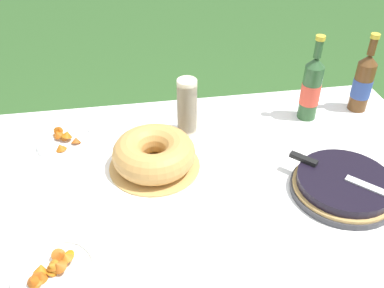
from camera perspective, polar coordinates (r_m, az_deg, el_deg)
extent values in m
cube|color=brown|center=(1.37, 2.92, -6.58)|extent=(1.61, 1.10, 0.03)
cylinder|color=brown|center=(2.02, -21.79, -6.57)|extent=(0.06, 0.06, 0.69)
cylinder|color=brown|center=(2.18, 19.40, -2.29)|extent=(0.06, 0.06, 0.69)
cube|color=white|center=(1.35, 2.94, -5.96)|extent=(1.62, 1.11, 0.00)
cube|color=white|center=(1.82, -0.64, 4.46)|extent=(1.62, 0.00, 0.10)
cylinder|color=#38383D|center=(1.41, 19.44, -5.77)|extent=(0.32, 0.32, 0.02)
cylinder|color=tan|center=(1.40, 19.56, -5.31)|extent=(0.31, 0.31, 0.01)
cylinder|color=black|center=(1.39, 19.71, -4.72)|extent=(0.29, 0.29, 0.03)
cube|color=silver|center=(1.36, 23.53, -5.68)|extent=(0.15, 0.16, 0.00)
cube|color=black|center=(1.40, 14.65, -1.92)|extent=(0.08, 0.08, 0.01)
cylinder|color=tan|center=(1.43, -4.98, -2.91)|extent=(0.30, 0.30, 0.01)
torus|color=tan|center=(1.40, -5.10, -1.23)|extent=(0.27, 0.27, 0.10)
cylinder|color=beige|center=(1.57, -0.65, 3.14)|extent=(0.07, 0.07, 0.09)
cylinder|color=beige|center=(1.56, -0.65, 3.54)|extent=(0.07, 0.07, 0.09)
cylinder|color=beige|center=(1.55, -0.65, 3.94)|extent=(0.07, 0.07, 0.09)
cylinder|color=beige|center=(1.55, -0.65, 4.35)|extent=(0.07, 0.07, 0.09)
cylinder|color=beige|center=(1.54, -0.66, 4.76)|extent=(0.07, 0.07, 0.09)
cylinder|color=beige|center=(1.53, -0.66, 5.17)|extent=(0.07, 0.07, 0.09)
cylinder|color=beige|center=(1.52, -0.66, 5.59)|extent=(0.07, 0.07, 0.09)
cylinder|color=beige|center=(1.52, -0.67, 6.01)|extent=(0.07, 0.07, 0.09)
cylinder|color=beige|center=(1.51, -0.67, 6.44)|extent=(0.07, 0.07, 0.09)
cylinder|color=beige|center=(1.51, -0.68, 6.86)|extent=(0.07, 0.07, 0.09)
torus|color=beige|center=(1.48, -0.69, 8.46)|extent=(0.07, 0.07, 0.01)
cylinder|color=#2D562D|center=(1.68, 15.50, 6.62)|extent=(0.07, 0.07, 0.22)
cylinder|color=#E54C38|center=(1.68, 15.48, 6.49)|extent=(0.07, 0.07, 0.08)
cone|color=#2D562D|center=(1.62, 16.22, 10.46)|extent=(0.07, 0.07, 0.04)
cylinder|color=#2D562D|center=(1.60, 16.52, 12.07)|extent=(0.03, 0.03, 0.06)
cylinder|color=gold|center=(1.59, 16.78, 13.40)|extent=(0.03, 0.03, 0.02)
cylinder|color=brown|center=(1.80, 21.70, 7.09)|extent=(0.07, 0.07, 0.20)
cylinder|color=#334C93|center=(1.80, 21.67, 6.98)|extent=(0.07, 0.07, 0.08)
cone|color=brown|center=(1.75, 22.56, 10.39)|extent=(0.07, 0.07, 0.04)
cylinder|color=brown|center=(1.73, 22.95, 11.88)|extent=(0.03, 0.03, 0.06)
cylinder|color=gold|center=(1.72, 23.27, 13.09)|extent=(0.03, 0.03, 0.02)
cylinder|color=white|center=(1.59, -16.47, 0.23)|extent=(0.20, 0.20, 0.01)
torus|color=white|center=(1.59, -16.52, 0.46)|extent=(0.20, 0.20, 0.01)
cone|color=#AA5717|center=(1.58, -16.65, 0.91)|extent=(0.04, 0.04, 0.03)
cone|color=#AA5E0F|center=(1.58, -16.34, 1.30)|extent=(0.05, 0.04, 0.04)
cone|color=#A74D0E|center=(1.61, -17.38, 1.86)|extent=(0.05, 0.05, 0.04)
cone|color=#B6530B|center=(1.61, -17.49, 1.43)|extent=(0.04, 0.04, 0.02)
cone|color=#A8511A|center=(1.57, -15.21, 0.51)|extent=(0.04, 0.04, 0.04)
cone|color=#B25A13|center=(1.55, -17.16, -0.39)|extent=(0.06, 0.06, 0.03)
cone|color=#B85312|center=(1.59, -17.51, 1.30)|extent=(0.05, 0.05, 0.04)
cylinder|color=white|center=(1.18, -17.93, -16.15)|extent=(0.21, 0.21, 0.01)
torus|color=white|center=(1.17, -18.01, -15.91)|extent=(0.21, 0.21, 0.01)
cone|color=#B34F11|center=(1.15, -20.58, -16.78)|extent=(0.03, 0.03, 0.03)
cone|color=orange|center=(1.16, -16.47, -14.17)|extent=(0.04, 0.04, 0.03)
cone|color=#C95B17|center=(1.16, -19.54, -16.18)|extent=(0.04, 0.05, 0.04)
cone|color=#C86B21|center=(1.18, -17.27, -13.81)|extent=(0.06, 0.06, 0.04)
cone|color=#BF710E|center=(1.18, -16.37, -14.01)|extent=(0.05, 0.05, 0.04)
cone|color=#AA5312|center=(1.16, -18.06, -14.99)|extent=(0.05, 0.05, 0.03)
cone|color=#BA6411|center=(1.17, -18.08, -15.74)|extent=(0.03, 0.03, 0.03)
cone|color=#B6671E|center=(1.16, -20.16, -16.94)|extent=(0.04, 0.04, 0.04)
cone|color=#BF5C1B|center=(1.15, -17.41, -15.17)|extent=(0.05, 0.05, 0.03)
cone|color=#AC6B18|center=(1.16, -18.22, -15.22)|extent=(0.04, 0.05, 0.04)
cone|color=#BF6C15|center=(1.17, -19.50, -15.33)|extent=(0.05, 0.06, 0.04)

